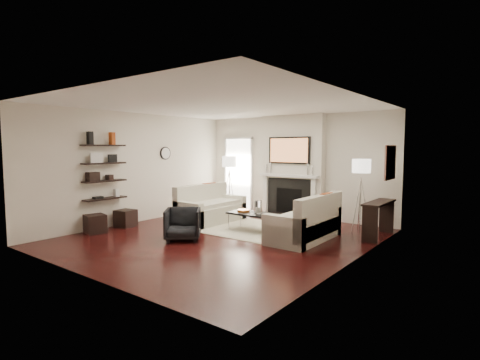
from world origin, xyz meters
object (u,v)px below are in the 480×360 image
Objects in this scene: ottoman_near at (126,218)px; armchair at (183,223)px; lamp_right_shade at (361,166)px; lamp_left_shade at (229,162)px; loveseat_right_base at (304,229)px; loveseat_left_base at (211,214)px; coffee_table at (253,214)px.

armchair is at bearing -1.57° from ottoman_near.
lamp_left_shade is at bearing 176.97° from lamp_right_shade.
lamp_left_shade reaches higher than loveseat_right_base.
loveseat_right_base is at bearing -3.94° from loveseat_left_base.
armchair reaches higher than loveseat_left_base.
loveseat_right_base is 3.88m from lamp_left_shade.
loveseat_left_base is 1.83m from armchair.
lamp_left_shade is at bearing 78.70° from ottoman_near.
lamp_right_shade is at bearing 21.30° from loveseat_left_base.
lamp_left_shade is 3.91m from lamp_right_shade.
lamp_right_shade is (2.56, 2.95, 1.10)m from armchair.
loveseat_right_base is at bearing -113.22° from lamp_right_shade.
loveseat_left_base is 2.04m from ottoman_near.
loveseat_left_base is 4.50× the size of ottoman_near.
armchair is at bearing -130.94° from lamp_right_shade.
lamp_left_shade is (-3.27, 1.67, 1.24)m from loveseat_right_base.
ottoman_near is at bearing -147.35° from lamp_right_shade.
lamp_right_shade is (3.28, 1.28, 1.24)m from loveseat_left_base.
coffee_table is 2.75× the size of lamp_right_shade.
loveseat_left_base is at bearing 52.50° from ottoman_near.
armchair is at bearing -66.66° from loveseat_left_base.
loveseat_right_base is (2.65, -0.18, 0.00)m from loveseat_left_base.
loveseat_right_base is 2.02m from lamp_right_shade.
ottoman_near is at bearing -101.30° from lamp_left_shade.
loveseat_left_base is 2.66m from loveseat_right_base.
coffee_table is (-1.23, -0.05, 0.19)m from loveseat_right_base.
loveseat_left_base is at bearing 73.37° from armchair.
loveseat_right_base and coffee_table have the same top height.
loveseat_right_base is 4.15m from ottoman_near.
lamp_left_shade is at bearing 73.06° from armchair.
armchair is at bearing -142.38° from loveseat_right_base.
lamp_left_shade reaches higher than loveseat_left_base.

